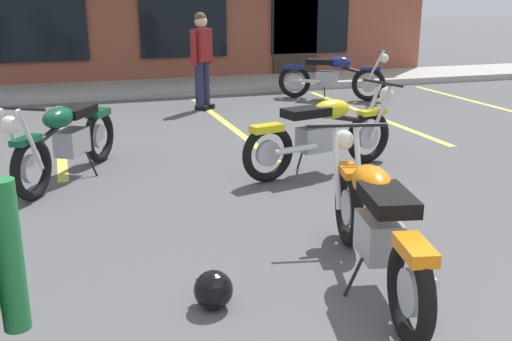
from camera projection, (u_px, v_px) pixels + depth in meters
The scene contains 9 objects.
ground_plane at pixel (214, 226), 5.32m from camera, with size 80.00×80.00×0.00m, color #515154.
sidewalk_kerb at pixel (121, 89), 12.36m from camera, with size 22.00×1.80×0.14m, color #A8A59E.
painted_stall_lines at pixel (147, 129), 9.10m from camera, with size 12.67×4.80×0.01m.
motorcycle_foreground_classic at pixel (375, 223), 4.14m from camera, with size 0.80×2.08×0.98m.
motorcycle_red_sportbike at pixel (332, 76), 11.47m from camera, with size 1.83×1.41×0.98m.
motorcycle_black_cruiser at pixel (323, 132), 6.80m from camera, with size 2.08×0.88×0.98m.
motorcycle_silver_naked at pixel (67, 139), 6.51m from camera, with size 1.33×1.88×0.98m.
person_by_back_row at pixel (202, 55), 10.37m from camera, with size 0.50×0.49×1.68m.
helmet_on_pavement at pixel (213, 290), 3.90m from camera, with size 0.26×0.26×0.26m.
Camera 1 is at (-1.19, -1.11, 1.99)m, focal length 41.90 mm.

